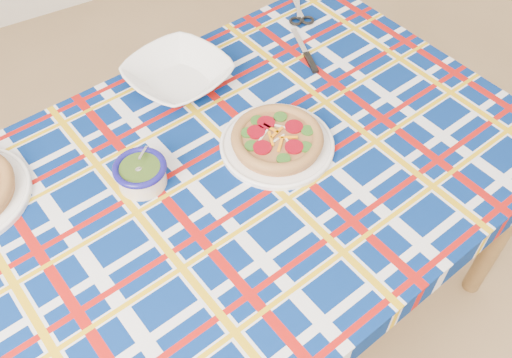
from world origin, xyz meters
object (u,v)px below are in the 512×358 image
main_focaccia_plate (277,139)px  dining_table (227,197)px  serving_bowl (178,76)px  pesto_bowl (141,172)px

main_focaccia_plate → dining_table: bearing=-169.8°
dining_table → main_focaccia_plate: bearing=1.4°
serving_bowl → main_focaccia_plate: bearing=-71.1°
dining_table → main_focaccia_plate: 0.18m
pesto_bowl → main_focaccia_plate: bearing=-9.9°
dining_table → pesto_bowl: pesto_bowl is taller
serving_bowl → dining_table: bearing=-97.0°
dining_table → pesto_bowl: (-0.16, 0.08, 0.10)m
pesto_bowl → serving_bowl: (0.21, 0.25, -0.00)m
dining_table → serving_bowl: bearing=74.1°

